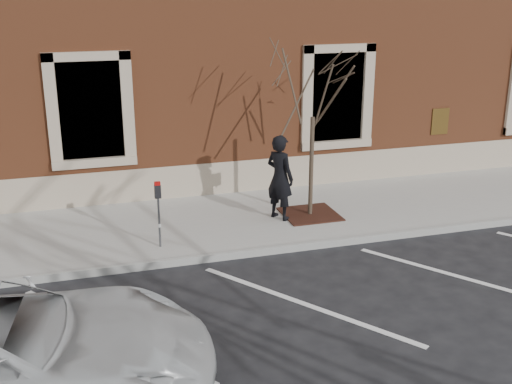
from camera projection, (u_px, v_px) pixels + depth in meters
name	position (u px, v px, depth m)	size (l,w,h in m)	color
ground	(265.00, 253.00, 12.76)	(120.00, 120.00, 0.00)	#28282B
sidewalk_near	(241.00, 220.00, 14.33)	(40.00, 3.50, 0.15)	#AFABA4
curb_near	(265.00, 251.00, 12.69)	(40.00, 0.12, 0.15)	#9E9E99
parking_stripes	(304.00, 304.00, 10.76)	(28.00, 4.40, 0.01)	silver
building_civic	(185.00, 23.00, 18.55)	(40.00, 8.62, 8.00)	brown
man	(280.00, 177.00, 13.95)	(0.69, 0.45, 1.89)	black
parking_meter	(158.00, 202.00, 12.42)	(0.12, 0.09, 1.34)	#595B60
tree_grate	(310.00, 214.00, 14.44)	(1.21, 1.21, 0.03)	#3A1A12
sapling	(313.00, 89.00, 13.56)	(2.44, 2.44, 4.06)	#45392A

